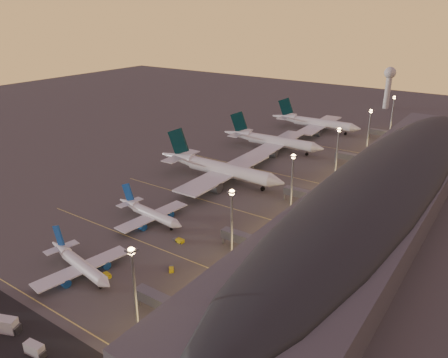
% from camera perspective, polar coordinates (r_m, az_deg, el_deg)
% --- Properties ---
extents(ground, '(700.00, 700.00, 0.00)m').
position_cam_1_polar(ground, '(158.64, -9.98, -7.11)').
color(ground, '#454340').
extents(airliner_narrow_south, '(33.68, 30.42, 12.05)m').
position_cam_1_polar(airliner_narrow_south, '(140.95, -18.40, -10.44)').
color(airliner_narrow_south, silver).
rests_on(airliner_narrow_south, ground).
extents(airliner_narrow_north, '(34.56, 31.00, 12.34)m').
position_cam_1_polar(airliner_narrow_north, '(166.66, -9.75, -4.40)').
color(airliner_narrow_north, silver).
rests_on(airliner_narrow_north, ground).
extents(airliner_wide_near, '(67.87, 61.60, 21.78)m').
position_cam_1_polar(airliner_wide_near, '(202.20, -0.71, 1.39)').
color(airliner_wide_near, silver).
rests_on(airliner_wide_near, ground).
extents(airliner_wide_mid, '(61.55, 56.10, 19.70)m').
position_cam_1_polar(airliner_wide_mid, '(248.37, 6.24, 4.98)').
color(airliner_wide_mid, silver).
rests_on(airliner_wide_mid, ground).
extents(airliner_wide_far, '(60.70, 55.20, 19.45)m').
position_cam_1_polar(airliner_wide_far, '(293.26, 11.75, 7.21)').
color(airliner_wide_far, silver).
rests_on(airliner_wide_far, ground).
extents(terminal_building, '(56.35, 255.00, 17.46)m').
position_cam_1_polar(terminal_building, '(186.14, 20.38, -0.79)').
color(terminal_building, '#4C4C50').
rests_on(terminal_building, ground).
extents(light_masts, '(2.20, 217.20, 25.90)m').
position_cam_1_polar(light_masts, '(183.72, 12.38, 2.73)').
color(light_masts, slate).
rests_on(light_masts, ground).
extents(radar_tower, '(9.00, 9.00, 32.50)m').
position_cam_1_polar(radar_tower, '(372.24, 20.75, 11.92)').
color(radar_tower, silver).
rests_on(radar_tower, ground).
extents(lane_markings, '(90.00, 180.36, 0.00)m').
position_cam_1_polar(lane_markings, '(185.84, -1.39, -2.34)').
color(lane_markings, '#D8C659').
rests_on(lane_markings, ground).
extents(baggage_tug_a, '(4.31, 2.35, 1.22)m').
position_cam_1_polar(baggage_tug_a, '(138.20, -15.19, -11.99)').
color(baggage_tug_a, gold).
rests_on(baggage_tug_a, ground).
extents(baggage_tug_b, '(4.02, 2.00, 1.16)m').
position_cam_1_polar(baggage_tug_b, '(127.91, -9.71, -14.51)').
color(baggage_tug_b, gold).
rests_on(baggage_tug_b, ground).
extents(baggage_tug_c, '(4.17, 1.93, 1.23)m').
position_cam_1_polar(baggage_tug_c, '(152.04, -5.92, -7.98)').
color(baggage_tug_c, gold).
rests_on(baggage_tug_c, ground).
extents(catering_truck_a, '(7.24, 4.94, 3.81)m').
position_cam_1_polar(catering_truck_a, '(126.00, -26.54, -16.72)').
color(catering_truck_a, silver).
rests_on(catering_truck_a, ground).
extents(catering_truck_b, '(5.55, 2.71, 3.00)m').
position_cam_1_polar(catering_truck_b, '(116.69, -23.42, -19.77)').
color(catering_truck_b, silver).
rests_on(catering_truck_b, ground).
extents(baggage_tug_d, '(3.30, 3.42, 1.02)m').
position_cam_1_polar(baggage_tug_d, '(137.28, -6.89, -11.60)').
color(baggage_tug_d, gold).
rests_on(baggage_tug_d, ground).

